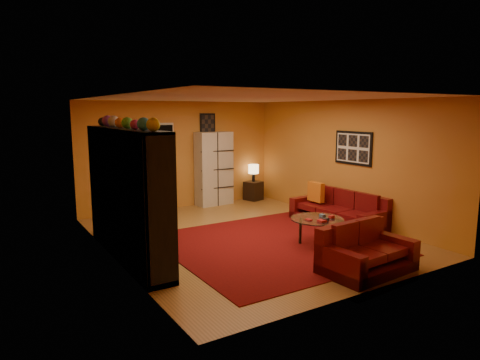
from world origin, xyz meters
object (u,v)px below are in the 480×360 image
loveseat (363,252)px  coffee_table (317,221)px  storage_cabinet (214,169)px  tv (130,198)px  entertainment_unit (127,194)px  table_lamp (254,170)px  sofa (340,211)px  bowl_chair (136,204)px  side_table (253,191)px

loveseat → coffee_table: 1.35m
loveseat → coffee_table: (0.27, 1.32, 0.14)m
coffee_table → storage_cabinet: storage_cabinet is taller
tv → coffee_table: 3.26m
entertainment_unit → table_lamp: entertainment_unit is taller
tv → table_lamp: (4.22, 2.76, -0.17)m
entertainment_unit → sofa: bearing=-4.3°
coffee_table → bowl_chair: bowl_chair is taller
tv → loveseat: tv is taller
bowl_chair → table_lamp: size_ratio=1.64×
entertainment_unit → side_table: 5.14m
sofa → side_table: bearing=89.9°
sofa → storage_cabinet: (-1.31, 3.13, 0.64)m
storage_cabinet → bowl_chair: 2.26m
tv → bowl_chair: (0.89, 2.50, -0.67)m
tv → table_lamp: tv is taller
tv → bowl_chair: 2.73m
tv → coffee_table: bearing=-109.9°
entertainment_unit → side_table: bearing=32.8°
side_table → table_lamp: table_lamp is taller
table_lamp → coffee_table: bearing=-107.3°
sofa → side_table: 3.09m
coffee_table → storage_cabinet: size_ratio=0.51×
coffee_table → side_table: 4.04m
storage_cabinet → entertainment_unit: bearing=-142.1°
entertainment_unit → storage_cabinet: (3.10, 2.80, -0.12)m
tv → coffee_table: size_ratio=1.00×
coffee_table → side_table: (1.20, 3.85, -0.18)m
storage_cabinet → table_lamp: 1.18m
bowl_chair → table_lamp: table_lamp is taller
tv → bowl_chair: bearing=-19.6°
table_lamp → entertainment_unit: bearing=-147.2°
tv → storage_cabinet: (3.05, 2.81, -0.07)m
sofa → coffee_table: 1.55m
entertainment_unit → sofa: (4.41, -0.33, -0.76)m
storage_cabinet → table_lamp: size_ratio=4.03×
tv → sofa: tv is taller
sofa → coffee_table: size_ratio=2.25×
entertainment_unit → bowl_chair: bearing=69.3°
coffee_table → side_table: size_ratio=1.88×
side_table → coffee_table: bearing=-107.3°
entertainment_unit → sofa: 4.49m
side_table → table_lamp: size_ratio=1.09×
storage_cabinet → sofa: bearing=-71.5°
storage_cabinet → side_table: bearing=-6.7°
table_lamp → bowl_chair: bearing=-175.5°
loveseat → side_table: (1.46, 5.17, -0.04)m
loveseat → bowl_chair: loveseat is taller
table_lamp → side_table: bearing=0.0°
coffee_table → table_lamp: table_lamp is taller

